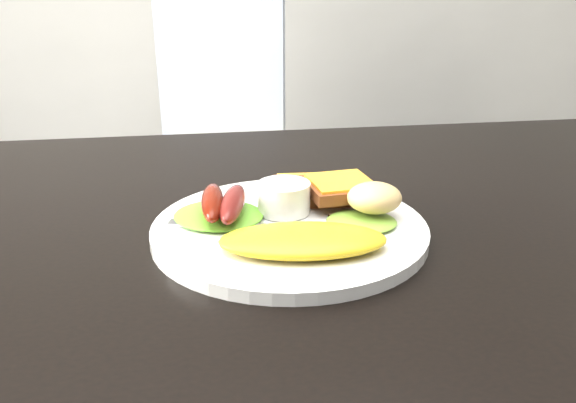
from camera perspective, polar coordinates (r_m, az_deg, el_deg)
name	(u,v)px	position (r m, az deg, el deg)	size (l,w,h in m)	color
dining_table	(357,233)	(0.63, 7.04, -3.19)	(1.20, 0.80, 0.04)	black
dining_chair	(227,160)	(1.86, -6.21, 4.23)	(0.44, 0.44, 0.05)	tan
person	(354,93)	(1.06, 6.77, 10.87)	(0.58, 0.38, 1.60)	navy
plate	(290,229)	(0.57, 0.16, -2.80)	(0.28, 0.28, 0.01)	white
lettuce_left	(219,215)	(0.58, -7.06, -1.38)	(0.09, 0.08, 0.01)	#548B1A
lettuce_right	(362,221)	(0.57, 7.48, -2.01)	(0.07, 0.06, 0.01)	#649D26
omelette	(303,240)	(0.51, 1.52, -3.96)	(0.15, 0.07, 0.02)	yellow
sausage_a	(213,202)	(0.57, -7.67, -0.07)	(0.02, 0.09, 0.02)	maroon
sausage_b	(233,203)	(0.57, -5.63, -0.20)	(0.02, 0.10, 0.02)	maroon
ramekin	(284,198)	(0.59, -0.42, 0.41)	(0.06, 0.06, 0.03)	white
toast_a	(310,191)	(0.64, 2.25, 1.11)	(0.08, 0.08, 0.01)	brown
toast_b	(340,188)	(0.61, 5.34, 1.40)	(0.07, 0.07, 0.01)	brown
potato_salad	(374,198)	(0.58, 8.77, 0.39)	(0.06, 0.05, 0.03)	beige
fork	(248,227)	(0.56, -4.07, -2.59)	(0.16, 0.01, 0.00)	#ADAFB7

